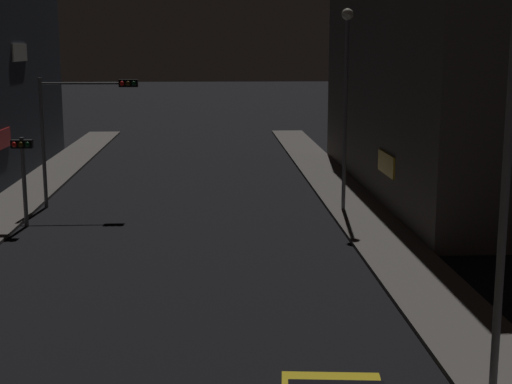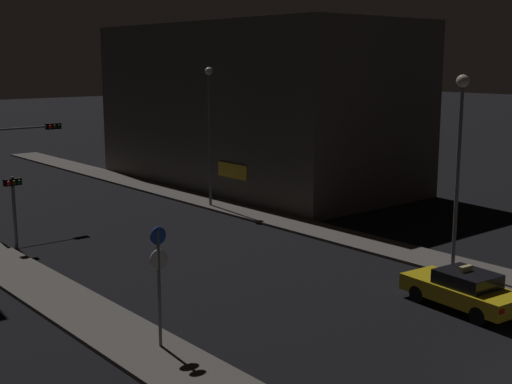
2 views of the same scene
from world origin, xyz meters
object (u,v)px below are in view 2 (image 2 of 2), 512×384
Objects in this scene: traffic_light_left_kerb at (14,197)px; sign_pole_left at (159,275)px; taxi at (463,289)px; traffic_light_overhead at (15,154)px; street_lamp_near_block at (460,138)px; street_lamp_far_block at (209,117)px.

sign_pole_left is (-1.06, -14.27, -0.10)m from traffic_light_left_kerb.
taxi is 20.45m from traffic_light_left_kerb.
street_lamp_near_block reaches higher than traffic_light_overhead.
traffic_light_left_kerb is at bearing -171.52° from street_lamp_far_block.
traffic_light_overhead is 0.69× the size of street_lamp_near_block.
street_lamp_near_block reaches higher than sign_pole_left.
sign_pole_left is 14.23m from street_lamp_near_block.
sign_pole_left is 21.49m from street_lamp_far_block.
street_lamp_far_block reaches higher than traffic_light_overhead.
sign_pole_left reaches higher than traffic_light_left_kerb.
traffic_light_overhead is at bearing 109.39° from taxi.
street_lamp_far_block is (12.75, 1.90, 2.97)m from traffic_light_left_kerb.
taxi is at bearing -70.61° from traffic_light_overhead.
street_lamp_far_block is at bearing 90.03° from street_lamp_near_block.
traffic_light_overhead is 4.17m from traffic_light_left_kerb.
street_lamp_near_block is (12.75, -15.32, 3.16)m from traffic_light_left_kerb.
traffic_light_overhead reaches higher than sign_pole_left.
street_lamp_far_block is at bearing 49.52° from sign_pole_left.
traffic_light_overhead is at bearing 120.71° from street_lamp_near_block.
street_lamp_near_block reaches higher than taxi.
street_lamp_near_block is at bearing -50.22° from traffic_light_left_kerb.
sign_pole_left reaches higher than taxi.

